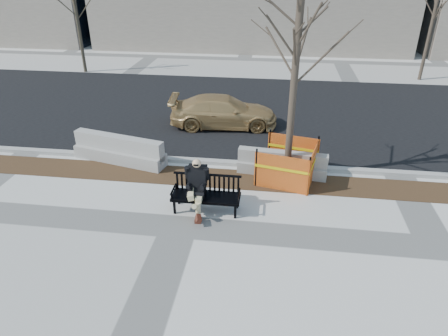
# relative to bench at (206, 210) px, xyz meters

# --- Properties ---
(ground) EXTENTS (120.00, 120.00, 0.00)m
(ground) POSITION_rel_bench_xyz_m (-0.56, -0.81, 0.00)
(ground) COLOR beige
(ground) RESTS_ON ground
(mulch_strip) EXTENTS (40.00, 1.20, 0.02)m
(mulch_strip) POSITION_rel_bench_xyz_m (-0.56, 1.79, 0.00)
(mulch_strip) COLOR #47301C
(mulch_strip) RESTS_ON ground
(asphalt_street) EXTENTS (60.00, 10.40, 0.01)m
(asphalt_street) POSITION_rel_bench_xyz_m (-0.56, 7.99, 0.00)
(asphalt_street) COLOR black
(asphalt_street) RESTS_ON ground
(curb) EXTENTS (60.00, 0.25, 0.12)m
(curb) POSITION_rel_bench_xyz_m (-0.56, 2.74, 0.06)
(curb) COLOR #9E9B93
(curb) RESTS_ON ground
(bench) EXTENTS (1.85, 0.67, 0.99)m
(bench) POSITION_rel_bench_xyz_m (0.00, 0.00, 0.00)
(bench) COLOR black
(bench) RESTS_ON ground
(seated_man) EXTENTS (0.63, 1.05, 1.47)m
(seated_man) POSITION_rel_bench_xyz_m (-0.25, 0.05, 0.00)
(seated_man) COLOR black
(seated_man) RESTS_ON ground
(tree_fence) EXTENTS (2.91, 2.91, 6.08)m
(tree_fence) POSITION_rel_bench_xyz_m (2.14, 2.06, 0.00)
(tree_fence) COLOR orange
(tree_fence) RESTS_ON ground
(sedan) EXTENTS (4.35, 2.14, 1.22)m
(sedan) POSITION_rel_bench_xyz_m (-0.34, 6.05, 0.00)
(sedan) COLOR tan
(sedan) RESTS_ON ground
(jersey_barrier_left) EXTENTS (3.27, 1.39, 0.92)m
(jersey_barrier_left) POSITION_rel_bench_xyz_m (-3.32, 2.50, 0.00)
(jersey_barrier_left) COLOR #9C9992
(jersey_barrier_left) RESTS_ON ground
(jersey_barrier_right) EXTENTS (2.78, 0.81, 0.79)m
(jersey_barrier_right) POSITION_rel_bench_xyz_m (1.98, 2.32, 0.00)
(jersey_barrier_right) COLOR #99978F
(jersey_barrier_right) RESTS_ON ground
(far_tree_left) EXTENTS (2.59, 2.59, 5.55)m
(far_tree_left) POSITION_rel_bench_xyz_m (-9.50, 13.37, 0.00)
(far_tree_left) COLOR #483E2E
(far_tree_left) RESTS_ON ground
(far_tree_right) EXTENTS (2.52, 2.52, 5.50)m
(far_tree_right) POSITION_rel_bench_xyz_m (9.43, 14.19, 0.00)
(far_tree_right) COLOR #4A3D30
(far_tree_right) RESTS_ON ground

